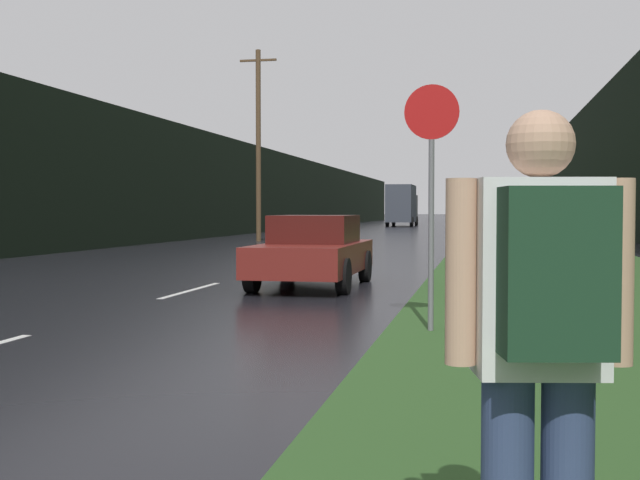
{
  "coord_description": "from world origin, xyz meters",
  "views": [
    {
      "loc": [
        5.35,
        1.0,
        1.5
      ],
      "look_at": [
        2.32,
        15.82,
        0.94
      ],
      "focal_mm": 45.0,
      "sensor_mm": 36.0,
      "label": 1
    }
  ],
  "objects_px": {
    "hitchhiker_with_backpack": "(541,342)",
    "delivery_truck": "(402,205)",
    "stop_sign": "(431,182)",
    "car_passing_near": "(313,251)"
  },
  "relations": [
    {
      "from": "car_passing_near",
      "to": "delivery_truck",
      "type": "xyz_separation_m",
      "value": [
        -4.16,
        59.21,
        1.27
      ]
    },
    {
      "from": "stop_sign",
      "to": "hitchhiker_with_backpack",
      "type": "height_order",
      "value": "stop_sign"
    },
    {
      "from": "stop_sign",
      "to": "hitchhiker_with_backpack",
      "type": "bearing_deg",
      "value": -83.38
    },
    {
      "from": "delivery_truck",
      "to": "stop_sign",
      "type": "bearing_deg",
      "value": -83.99
    },
    {
      "from": "stop_sign",
      "to": "delivery_truck",
      "type": "distance_m",
      "value": 65.03
    },
    {
      "from": "stop_sign",
      "to": "car_passing_near",
      "type": "distance_m",
      "value": 6.17
    },
    {
      "from": "hitchhiker_with_backpack",
      "to": "delivery_truck",
      "type": "distance_m",
      "value": 72.18
    },
    {
      "from": "car_passing_near",
      "to": "delivery_truck",
      "type": "height_order",
      "value": "delivery_truck"
    },
    {
      "from": "hitchhiker_with_backpack",
      "to": "car_passing_near",
      "type": "xyz_separation_m",
      "value": [
        -3.47,
        12.56,
        -0.35
      ]
    },
    {
      "from": "stop_sign",
      "to": "car_passing_near",
      "type": "relative_size",
      "value": 0.71
    }
  ]
}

